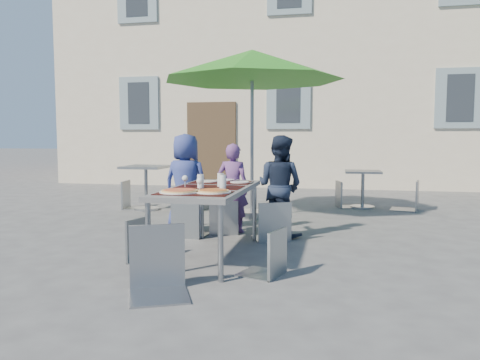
% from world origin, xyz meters
% --- Properties ---
extents(ground, '(90.00, 90.00, 0.00)m').
position_xyz_m(ground, '(0.00, 0.00, 0.00)').
color(ground, '#49484B').
rests_on(ground, ground).
extents(building, '(13.60, 8.20, 11.10)m').
position_xyz_m(building, '(-0.00, 11.50, 4.85)').
color(building, '#C3B49D').
rests_on(building, ground).
extents(dining_table, '(0.80, 1.85, 0.76)m').
position_xyz_m(dining_table, '(-0.12, 0.45, 0.70)').
color(dining_table, '#424347').
rests_on(dining_table, ground).
extents(pizza_near_left, '(0.39, 0.39, 0.03)m').
position_xyz_m(pizza_near_left, '(-0.26, -0.10, 0.77)').
color(pizza_near_left, white).
rests_on(pizza_near_left, dining_table).
extents(pizza_near_right, '(0.34, 0.34, 0.03)m').
position_xyz_m(pizza_near_right, '(0.06, -0.04, 0.77)').
color(pizza_near_right, white).
rests_on(pizza_near_right, dining_table).
extents(glassware, '(0.50, 0.46, 0.15)m').
position_xyz_m(glassware, '(-0.08, 0.35, 0.83)').
color(glassware, silver).
rests_on(glassware, dining_table).
extents(place_settings, '(0.65, 0.48, 0.01)m').
position_xyz_m(place_settings, '(-0.10, 1.09, 0.76)').
color(place_settings, white).
rests_on(place_settings, dining_table).
extents(child_0, '(0.71, 0.52, 1.34)m').
position_xyz_m(child_0, '(-0.80, 1.71, 0.67)').
color(child_0, navy).
rests_on(child_0, ground).
extents(child_1, '(0.47, 0.33, 1.21)m').
position_xyz_m(child_1, '(-0.15, 1.77, 0.60)').
color(child_1, '#643B79').
rests_on(child_1, ground).
extents(child_2, '(0.73, 0.59, 1.31)m').
position_xyz_m(child_2, '(0.50, 1.64, 0.66)').
color(child_2, '#192237').
rests_on(child_2, ground).
extents(chair_0, '(0.44, 0.45, 0.89)m').
position_xyz_m(chair_0, '(-0.64, 1.34, 0.52)').
color(chair_0, gray).
rests_on(chair_0, ground).
extents(chair_1, '(0.45, 0.46, 0.86)m').
position_xyz_m(chair_1, '(-0.24, 1.63, 0.50)').
color(chair_1, gray).
rests_on(chair_1, ground).
extents(chair_2, '(0.55, 0.55, 0.94)m').
position_xyz_m(chair_2, '(0.45, 1.34, 0.55)').
color(chair_2, gray).
rests_on(chair_2, ground).
extents(chair_3, '(0.47, 0.46, 0.85)m').
position_xyz_m(chair_3, '(-0.71, 0.11, 0.49)').
color(chair_3, gray).
rests_on(chair_3, ground).
extents(chair_4, '(0.47, 0.47, 0.84)m').
position_xyz_m(chair_4, '(0.61, -0.14, 0.48)').
color(chair_4, '#90989B').
rests_on(chair_4, ground).
extents(chair_5, '(0.62, 0.62, 1.05)m').
position_xyz_m(chair_5, '(-0.21, -0.79, 0.62)').
color(chair_5, gray).
rests_on(chair_5, ground).
extents(patio_umbrella, '(2.86, 2.86, 2.65)m').
position_xyz_m(patio_umbrella, '(-0.11, 2.98, 2.39)').
color(patio_umbrella, '#AFB1B7').
rests_on(patio_umbrella, ground).
extents(cafe_table_0, '(0.73, 0.73, 0.79)m').
position_xyz_m(cafe_table_0, '(-2.09, 3.37, 0.55)').
color(cafe_table_0, '#AFB1B7').
rests_on(cafe_table_0, ground).
extents(bg_chair_l_0, '(0.47, 0.46, 0.96)m').
position_xyz_m(bg_chair_l_0, '(-2.42, 3.46, 0.56)').
color(bg_chair_l_0, '#91999D').
rests_on(bg_chair_l_0, ground).
extents(bg_chair_r_0, '(0.54, 0.53, 0.95)m').
position_xyz_m(bg_chair_r_0, '(-1.20, 3.58, 0.56)').
color(bg_chair_r_0, gray).
rests_on(bg_chair_r_0, ground).
extents(cafe_table_1, '(0.64, 0.64, 0.68)m').
position_xyz_m(cafe_table_1, '(1.69, 4.40, 0.44)').
color(cafe_table_1, '#AFB1B7').
rests_on(cafe_table_1, ground).
extents(bg_chair_l_1, '(0.50, 0.50, 0.92)m').
position_xyz_m(bg_chair_l_1, '(1.36, 4.40, 0.54)').
color(bg_chair_l_1, gray).
rests_on(bg_chair_l_1, ground).
extents(bg_chair_r_1, '(0.53, 0.53, 1.01)m').
position_xyz_m(bg_chair_r_1, '(2.50, 4.26, 0.59)').
color(bg_chair_r_1, gray).
rests_on(bg_chair_r_1, ground).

